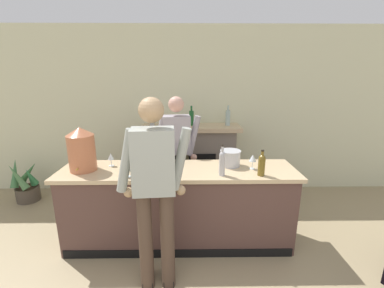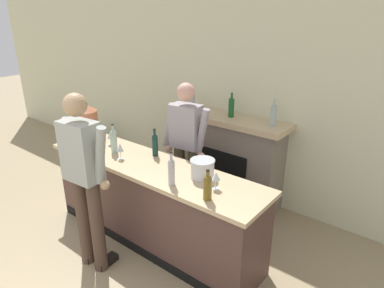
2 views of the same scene
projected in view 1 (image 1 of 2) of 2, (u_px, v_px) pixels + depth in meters
wall_back_panel at (189, 112)px, 4.34m from camera, size 12.00×0.07×2.75m
bar_counter at (179, 206)px, 3.05m from camera, size 2.69×0.66×0.95m
fireplace_stone at (191, 160)px, 4.29m from camera, size 1.58×0.52×1.52m
potted_plant_corner at (26, 185)px, 4.12m from camera, size 0.40×0.43×0.71m
person_customer at (155, 190)px, 2.24m from camera, size 0.66×0.33×1.82m
person_bartender at (177, 152)px, 3.55m from camera, size 0.66×0.34×1.71m
copper_dispenser at (82, 149)px, 2.83m from camera, size 0.30×0.33×0.49m
ice_bucket_steel at (231, 158)px, 3.01m from camera, size 0.24×0.24×0.19m
wine_bottle_cabernet_heavy at (128, 157)px, 2.86m from camera, size 0.07×0.07×0.34m
wine_bottle_chardonnay_pale at (168, 152)px, 3.08m from camera, size 0.07×0.07×0.32m
wine_bottle_port_short at (262, 164)px, 2.71m from camera, size 0.08×0.08×0.28m
wine_bottle_merlot_tall at (222, 162)px, 2.70m from camera, size 0.06×0.06×0.33m
wine_glass_near_bucket at (145, 161)px, 2.79m from camera, size 0.07×0.07×0.18m
wine_glass_back_row at (127, 167)px, 2.67m from camera, size 0.07×0.07×0.16m
wine_glass_by_dispenser at (253, 158)px, 2.89m from camera, size 0.08×0.08×0.17m
wine_glass_mid_counter at (111, 157)px, 2.99m from camera, size 0.07×0.07×0.16m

